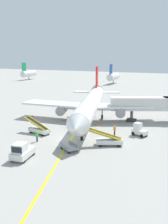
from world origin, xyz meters
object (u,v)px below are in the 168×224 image
Objects in this scene: belt_loader_aft_hold at (39,129)px; safety_cone_wingtip_left at (97,125)px; airliner at (91,104)px; baggage_tug_near_wing at (139,130)px; belt_loader_forward_hold at (108,140)px; safety_cone_wingtip_right at (141,131)px; ground_crew_marshaller at (115,130)px; baggage_cart_loaded at (69,147)px; ground_crew_wing_walker at (37,136)px; safety_cone_nose_left at (33,116)px; jet_bridge at (148,104)px; safety_cone_nose_right at (68,117)px; pushback_tug at (22,151)px.

belt_loader_aft_hold is 11.72× the size of safety_cone_wingtip_left.
baggage_tug_near_wing is (10.93, -5.57, -2.49)m from airliner.
safety_cone_wingtip_right is (3.06, 8.19, -0.56)m from belt_loader_forward_hold.
baggage_tug_near_wing is 6.18× the size of safety_cone_wingtip_left.
baggage_tug_near_wing is 3.97m from ground_crew_marshaller.
belt_loader_forward_hold reaches higher than baggage_cart_loaded.
ground_crew_wing_walker reaches higher than safety_cone_wingtip_right.
safety_cone_nose_left is (-9.79, 12.48, -0.69)m from ground_crew_wing_walker.
belt_loader_forward_hold reaches higher than safety_cone_nose_left.
baggage_cart_loaded is at bearing -108.88° from jet_bridge.
safety_cone_wingtip_left is at bearing 65.51° from ground_crew_wing_walker.
safety_cone_nose_right is at bearing 93.66° from belt_loader_aft_hold.
belt_loader_forward_hold reaches higher than safety_cone_nose_right.
ground_crew_wing_walker is 3.86× the size of safety_cone_nose_right.
ground_crew_wing_walker is at bearing -124.27° from jet_bridge.
baggage_tug_near_wing is 6.18× the size of safety_cone_nose_left.
baggage_tug_near_wing is 7.06m from belt_loader_forward_hold.
safety_cone_nose_right is (-2.82, 15.22, -0.69)m from ground_crew_wing_walker.
baggage_tug_near_wing is at bearing -7.61° from safety_cone_nose_left.
pushback_tug reaches higher than safety_cone_wingtip_right.
belt_loader_aft_hold is at bearing -49.28° from safety_cone_nose_left.
baggage_cart_loaded is at bearing -136.32° from belt_loader_forward_hold.
pushback_tug is 12.44m from belt_loader_forward_hold.
jet_bridge reaches higher than pushback_tug.
safety_cone_wingtip_left is (-7.67, -7.43, -3.32)m from jet_bridge.
belt_loader_aft_hold is at bearing -160.24° from ground_crew_marshaller.
belt_loader_aft_hold is at bearing -132.36° from safety_cone_wingtip_left.
safety_cone_wingtip_right is (0.04, 1.81, -0.71)m from baggage_tug_near_wing.
pushback_tug is 8.74× the size of safety_cone_nose_right.
baggage_tug_near_wing is 0.76× the size of baggage_cart_loaded.
ground_crew_marshaller is at bearing 38.48° from ground_crew_wing_walker.
belt_loader_forward_hold reaches higher than baggage_tug_near_wing.
belt_loader_forward_hold is 10.81m from ground_crew_wing_walker.
pushback_tug is at bearing -132.06° from belt_loader_forward_hold.
safety_cone_wingtip_right is at bearing 42.99° from ground_crew_marshaller.
jet_bridge is 3.33× the size of pushback_tug.
ground_crew_marshaller is (-3.63, -1.61, -0.02)m from baggage_tug_near_wing.
airliner is 6.19m from safety_cone_nose_right.
ground_crew_marshaller is at bearing -105.73° from jet_bridge.
jet_bridge is 23.13m from ground_crew_wing_walker.
airliner is at bearing 102.58° from baggage_cart_loaded.
jet_bridge is at bearing 13.45° from safety_cone_nose_right.
ground_crew_wing_walker is (-9.78, -7.77, 0.00)m from ground_crew_marshaller.
ground_crew_wing_walker is 3.86× the size of safety_cone_wingtip_right.
baggage_tug_near_wing is at bearing -15.01° from safety_cone_wingtip_left.
belt_loader_forward_hold is 11.55× the size of safety_cone_wingtip_right.
ground_crew_wing_walker is at bearing -140.23° from safety_cone_wingtip_right.
baggage_tug_near_wing is at bearing 34.98° from ground_crew_wing_walker.
belt_loader_aft_hold is at bearing -134.13° from jet_bridge.
baggage_tug_near_wing is at bearing 20.75° from belt_loader_aft_hold.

